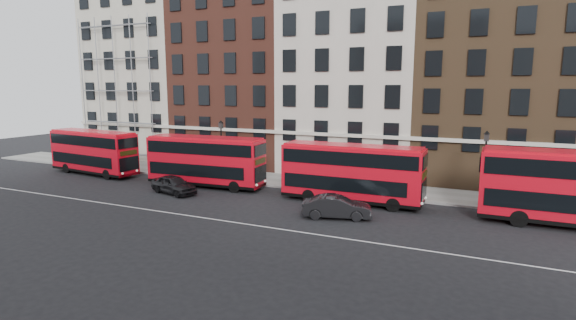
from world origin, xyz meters
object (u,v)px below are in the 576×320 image
at_px(bus_c, 351,172).
at_px(car_rear, 174,185).
at_px(car_front, 337,207).
at_px(bus_b, 205,160).
at_px(bus_a, 93,151).

bearing_deg(bus_c, car_rear, -167.30).
bearing_deg(car_rear, car_front, -79.00).
bearing_deg(bus_b, car_rear, -109.25).
distance_m(bus_c, car_rear, 14.20).
relative_size(bus_c, car_rear, 2.40).
relative_size(bus_b, bus_c, 1.01).
distance_m(bus_a, bus_b, 13.11).
bearing_deg(bus_a, car_front, -2.56).
distance_m(bus_b, car_front, 13.86).
distance_m(bus_b, car_rear, 3.63).
distance_m(bus_a, car_rear, 12.73).
height_order(bus_b, car_front, bus_b).
xyz_separation_m(bus_c, car_rear, (-13.75, -3.15, -1.59)).
bearing_deg(car_rear, bus_b, -0.78).
xyz_separation_m(bus_a, car_rear, (12.23, -3.16, -1.55)).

